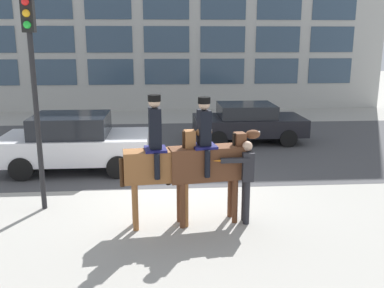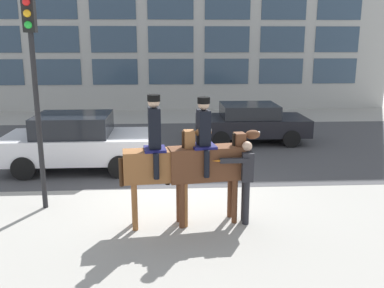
{
  "view_description": "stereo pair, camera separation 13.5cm",
  "coord_description": "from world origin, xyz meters",
  "px_view_note": "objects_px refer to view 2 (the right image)",
  "views": [
    {
      "loc": [
        -0.34,
        -9.54,
        3.59
      ],
      "look_at": [
        0.29,
        -0.95,
        1.49
      ],
      "focal_mm": 40.0,
      "sensor_mm": 36.0,
      "label": 1
    },
    {
      "loc": [
        -0.21,
        -9.55,
        3.59
      ],
      "look_at": [
        0.29,
        -0.95,
        1.49
      ],
      "focal_mm": 40.0,
      "sensor_mm": 36.0,
      "label": 2
    }
  ],
  "objects_px": {
    "pedestrian_bystander": "(245,175)",
    "street_car_near_lane": "(77,141)",
    "street_car_far_lane": "(251,122)",
    "traffic_light": "(34,72)",
    "mounted_horse_lead": "(160,161)",
    "mounted_horse_companion": "(208,160)"
  },
  "relations": [
    {
      "from": "street_car_near_lane",
      "to": "traffic_light",
      "type": "height_order",
      "value": "traffic_light"
    },
    {
      "from": "pedestrian_bystander",
      "to": "street_car_far_lane",
      "type": "relative_size",
      "value": 0.43
    },
    {
      "from": "mounted_horse_companion",
      "to": "mounted_horse_lead",
      "type": "bearing_deg",
      "value": 176.5
    },
    {
      "from": "pedestrian_bystander",
      "to": "street_car_far_lane",
      "type": "distance_m",
      "value": 7.15
    },
    {
      "from": "mounted_horse_companion",
      "to": "traffic_light",
      "type": "height_order",
      "value": "traffic_light"
    },
    {
      "from": "mounted_horse_companion",
      "to": "street_car_near_lane",
      "type": "bearing_deg",
      "value": 121.76
    },
    {
      "from": "pedestrian_bystander",
      "to": "street_car_far_lane",
      "type": "bearing_deg",
      "value": -102.8
    },
    {
      "from": "pedestrian_bystander",
      "to": "traffic_light",
      "type": "height_order",
      "value": "traffic_light"
    },
    {
      "from": "pedestrian_bystander",
      "to": "street_car_far_lane",
      "type": "xyz_separation_m",
      "value": [
        1.47,
        7.0,
        -0.28
      ]
    },
    {
      "from": "pedestrian_bystander",
      "to": "street_car_far_lane",
      "type": "height_order",
      "value": "pedestrian_bystander"
    },
    {
      "from": "mounted_horse_lead",
      "to": "mounted_horse_companion",
      "type": "bearing_deg",
      "value": -0.65
    },
    {
      "from": "street_car_far_lane",
      "to": "traffic_light",
      "type": "xyz_separation_m",
      "value": [
        -5.69,
        -5.96,
        2.24
      ]
    },
    {
      "from": "mounted_horse_companion",
      "to": "traffic_light",
      "type": "xyz_separation_m",
      "value": [
        -3.5,
        0.96,
        1.65
      ]
    },
    {
      "from": "street_car_far_lane",
      "to": "street_car_near_lane",
      "type": "bearing_deg",
      "value": -151.26
    },
    {
      "from": "pedestrian_bystander",
      "to": "street_car_near_lane",
      "type": "bearing_deg",
      "value": -45.11
    },
    {
      "from": "mounted_horse_companion",
      "to": "street_car_far_lane",
      "type": "distance_m",
      "value": 7.29
    },
    {
      "from": "street_car_near_lane",
      "to": "street_car_far_lane",
      "type": "relative_size",
      "value": 1.04
    },
    {
      "from": "traffic_light",
      "to": "street_car_far_lane",
      "type": "bearing_deg",
      "value": 46.33
    },
    {
      "from": "mounted_horse_lead",
      "to": "traffic_light",
      "type": "bearing_deg",
      "value": 151.56
    },
    {
      "from": "mounted_horse_lead",
      "to": "mounted_horse_companion",
      "type": "distance_m",
      "value": 0.94
    },
    {
      "from": "street_car_near_lane",
      "to": "traffic_light",
      "type": "bearing_deg",
      "value": -92.94
    },
    {
      "from": "mounted_horse_lead",
      "to": "street_car_far_lane",
      "type": "relative_size",
      "value": 0.67
    }
  ]
}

